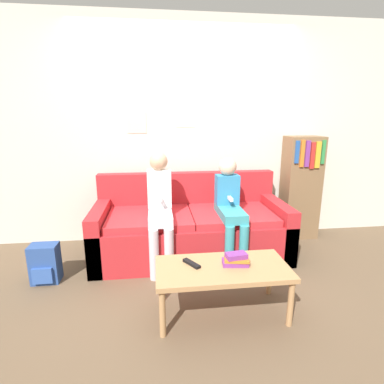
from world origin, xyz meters
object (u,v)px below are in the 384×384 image
person_right (230,204)px  tv_remote (192,263)px  couch (190,229)px  person_left (160,204)px  bookshelf (300,187)px  backpack (45,264)px  coffee_table (222,272)px

person_right → tv_remote: size_ratio=6.56×
couch → person_left: (-0.33, -0.20, 0.35)m
person_left → person_right: person_left is taller
bookshelf → backpack: 2.95m
person_right → backpack: (-1.78, -0.23, -0.44)m
tv_remote → coffee_table: bearing=-46.9°
coffee_table → backpack: size_ratio=2.75×
couch → coffee_table: (0.12, -1.08, 0.06)m
couch → bookshelf: bearing=13.5°
couch → person_right: person_right is taller
person_left → bookshelf: (1.75, 0.55, -0.01)m
person_right → tv_remote: 0.98m
person_right → backpack: bearing=-172.7°
coffee_table → tv_remote: size_ratio=6.10×
coffee_table → bookshelf: 1.95m
tv_remote → person_left: bearing=71.8°
person_right → tv_remote: bearing=-121.3°
couch → person_right: (0.38, -0.21, 0.33)m
couch → backpack: (-1.40, -0.44, -0.11)m
bookshelf → backpack: (-2.81, -0.78, -0.46)m
person_right → coffee_table: bearing=-107.0°
bookshelf → coffee_table: bearing=-132.4°
person_right → couch: bearing=151.0°
coffee_table → bookshelf: bookshelf is taller
person_left → backpack: (-1.07, -0.23, -0.46)m
person_right → bookshelf: size_ratio=0.85×
couch → person_left: 0.53m
backpack → person_right: bearing=7.3°
person_left → tv_remote: (0.22, -0.82, -0.24)m
person_left → tv_remote: bearing=-75.1°
coffee_table → person_right: size_ratio=0.93×
coffee_table → person_left: size_ratio=0.88×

